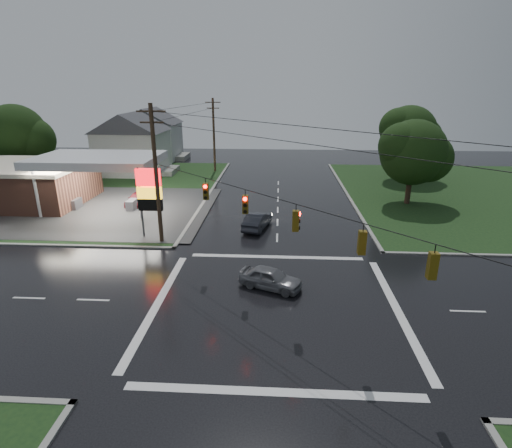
# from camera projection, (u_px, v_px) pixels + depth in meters

# --- Properties ---
(ground) EXTENTS (120.00, 120.00, 0.00)m
(ground) POSITION_uv_depth(u_px,v_px,m) (276.00, 305.00, 23.42)
(ground) COLOR black
(ground) RESTS_ON ground
(grass_nw) EXTENTS (36.00, 36.00, 0.08)m
(grass_nw) POSITION_uv_depth(u_px,v_px,m) (68.00, 189.00, 49.33)
(grass_nw) COLOR black
(grass_nw) RESTS_ON ground
(grass_ne) EXTENTS (36.00, 36.00, 0.08)m
(grass_ne) POSITION_uv_depth(u_px,v_px,m) (501.00, 196.00, 46.49)
(grass_ne) COLOR black
(grass_ne) RESTS_ON ground
(gas_station) EXTENTS (26.20, 18.00, 5.60)m
(gas_station) POSITION_uv_depth(u_px,v_px,m) (38.00, 181.00, 42.54)
(gas_station) COLOR #2D2D2D
(gas_station) RESTS_ON ground
(pylon_sign) EXTENTS (2.00, 0.35, 6.00)m
(pylon_sign) POSITION_uv_depth(u_px,v_px,m) (149.00, 192.00, 32.57)
(pylon_sign) COLOR #59595E
(pylon_sign) RESTS_ON ground
(utility_pole_nw) EXTENTS (2.20, 0.32, 11.00)m
(utility_pole_nw) POSITION_uv_depth(u_px,v_px,m) (156.00, 174.00, 31.00)
(utility_pole_nw) COLOR #382619
(utility_pole_nw) RESTS_ON ground
(utility_pole_n) EXTENTS (2.20, 0.32, 10.50)m
(utility_pole_n) POSITION_uv_depth(u_px,v_px,m) (214.00, 134.00, 57.94)
(utility_pole_n) COLOR #382619
(utility_pole_n) RESTS_ON ground
(traffic_signals) EXTENTS (26.87, 26.87, 1.47)m
(traffic_signals) POSITION_uv_depth(u_px,v_px,m) (278.00, 199.00, 21.26)
(traffic_signals) COLOR black
(traffic_signals) RESTS_ON ground
(house_near) EXTENTS (11.05, 8.48, 8.60)m
(house_near) POSITION_uv_depth(u_px,v_px,m) (133.00, 143.00, 57.03)
(house_near) COLOR silver
(house_near) RESTS_ON ground
(house_far) EXTENTS (11.05, 8.48, 8.60)m
(house_far) POSITION_uv_depth(u_px,v_px,m) (151.00, 133.00, 68.39)
(house_far) COLOR silver
(house_far) RESTS_ON ground
(tree_nw_behind) EXTENTS (8.93, 7.60, 10.00)m
(tree_nw_behind) POSITION_uv_depth(u_px,v_px,m) (17.00, 134.00, 51.49)
(tree_nw_behind) COLOR black
(tree_nw_behind) RESTS_ON ground
(tree_ne_near) EXTENTS (7.99, 6.80, 8.98)m
(tree_ne_near) POSITION_uv_depth(u_px,v_px,m) (415.00, 153.00, 41.54)
(tree_ne_near) COLOR black
(tree_ne_near) RESTS_ON ground
(tree_ne_far) EXTENTS (8.46, 7.20, 9.80)m
(tree_ne_far) POSITION_uv_depth(u_px,v_px,m) (410.00, 134.00, 52.48)
(tree_ne_far) COLOR black
(tree_ne_far) RESTS_ON ground
(car_north) EXTENTS (2.63, 4.73, 1.48)m
(car_north) POSITION_uv_depth(u_px,v_px,m) (257.00, 221.00, 35.74)
(car_north) COLOR #22232A
(car_north) RESTS_ON ground
(car_crossing) EXTENTS (4.37, 3.04, 1.38)m
(car_crossing) POSITION_uv_depth(u_px,v_px,m) (270.00, 278.00, 25.24)
(car_crossing) COLOR slate
(car_crossing) RESTS_ON ground
(car_pump) EXTENTS (1.97, 4.33, 1.23)m
(car_pump) POSITION_uv_depth(u_px,v_px,m) (138.00, 199.00, 43.05)
(car_pump) COLOR #581419
(car_pump) RESTS_ON ground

